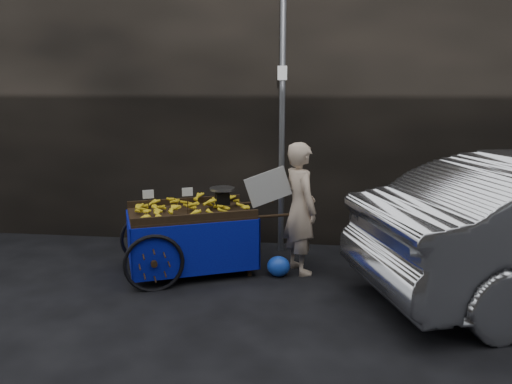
# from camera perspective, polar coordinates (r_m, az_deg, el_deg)

# --- Properties ---
(ground) EXTENTS (80.00, 80.00, 0.00)m
(ground) POSITION_cam_1_polar(r_m,az_deg,el_deg) (5.82, -1.09, -10.60)
(ground) COLOR black
(ground) RESTS_ON ground
(building_wall) EXTENTS (13.50, 2.00, 5.00)m
(building_wall) POSITION_cam_1_polar(r_m,az_deg,el_deg) (7.93, 4.41, 13.91)
(building_wall) COLOR black
(building_wall) RESTS_ON ground
(street_pole) EXTENTS (0.12, 0.10, 4.00)m
(street_pole) POSITION_cam_1_polar(r_m,az_deg,el_deg) (6.63, 3.02, 10.03)
(street_pole) COLOR slate
(street_pole) RESTS_ON ground
(banana_cart) EXTENTS (2.20, 1.61, 1.09)m
(banana_cart) POSITION_cam_1_polar(r_m,az_deg,el_deg) (6.08, -7.91, -2.99)
(banana_cart) COLOR black
(banana_cart) RESTS_ON ground
(vendor) EXTENTS (0.97, 0.70, 1.60)m
(vendor) POSITION_cam_1_polar(r_m,az_deg,el_deg) (6.01, 5.05, -1.84)
(vendor) COLOR beige
(vendor) RESTS_ON ground
(plastic_bag) EXTENTS (0.28, 0.22, 0.25)m
(plastic_bag) POSITION_cam_1_polar(r_m,az_deg,el_deg) (6.03, 2.59, -8.48)
(plastic_bag) COLOR blue
(plastic_bag) RESTS_ON ground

